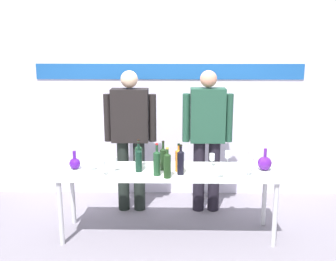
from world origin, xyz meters
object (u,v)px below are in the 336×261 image
Objects in this scene: wine_glass_right_2 at (228,155)px; decanter_blue_left at (75,163)px; decanter_blue_right at (265,163)px; presenter_left at (130,132)px; presenter_right at (207,133)px; wine_glass_left_0 at (102,165)px; wine_bottle_3 at (139,155)px; wine_glass_right_5 at (245,154)px; wine_glass_left_2 at (114,161)px; wine_bottle_0 at (179,159)px; wine_bottle_4 at (157,162)px; wine_glass_right_1 at (251,161)px; wine_glass_right_0 at (220,169)px; wine_bottle_1 at (163,158)px; wine_glass_right_4 at (249,167)px; wine_bottle_5 at (139,159)px; display_table at (168,176)px; wine_bottle_2 at (181,161)px; wine_bottle_6 at (168,164)px; wine_glass_right_3 at (212,157)px; wine_glass_left_1 at (91,162)px.

decanter_blue_left is at bearing -172.51° from wine_glass_right_2.
decanter_blue_right is 0.14× the size of presenter_left.
wine_glass_left_0 is at bearing -143.03° from presenter_right.
wine_bottle_3 reaches higher than wine_glass_right_2.
wine_glass_right_2 is at bearing 167.09° from wine_glass_right_5.
wine_bottle_0 is at bearing 2.10° from wine_glass_left_2.
wine_bottle_4 is 2.06× the size of wine_glass_right_5.
decanter_blue_right is 0.18m from wine_glass_right_1.
presenter_left reaches higher than wine_glass_right_5.
wine_glass_right_2 is (0.13, 0.46, 0.00)m from wine_glass_right_0.
wine_glass_right_2 is (-0.36, 0.22, 0.02)m from decanter_blue_right.
wine_bottle_4 reaches higher than wine_bottle_3.
wine_glass_right_4 is at bearing -12.36° from wine_bottle_1.
wine_glass_left_0 is at bearing -174.46° from wine_glass_right_1.
wine_glass_right_2 is (0.95, 0.28, -0.03)m from wine_bottle_5.
wine_glass_right_1 is at bearing -3.63° from wine_bottle_1.
wine_glass_right_5 is (0.94, 0.36, -0.02)m from wine_bottle_4.
wine_bottle_2 is at bearing -45.40° from display_table.
wine_bottle_4 reaches higher than wine_bottle_5.
wine_bottle_4 is 2.30× the size of wine_glass_right_4.
decanter_blue_left is at bearing 147.63° from wine_glass_left_0.
wine_glass_right_0 is at bearing -169.87° from wine_glass_right_4.
wine_glass_right_1 is at bearing 12.70° from wine_bottle_6.
wine_glass_right_4 is (1.11, -0.13, -0.03)m from wine_bottle_5.
wine_bottle_0 is 0.40m from wine_glass_right_3.
decanter_blue_left is 1.65m from wine_glass_right_2.
wine_glass_right_4 is (1.80, -0.20, 0.04)m from decanter_blue_left.
wine_bottle_3 reaches higher than decanter_blue_right.
decanter_blue_left is at bearing -174.57° from wine_glass_right_5.
wine_bottle_4 is (0.36, -0.81, -0.12)m from presenter_left.
wine_bottle_5 is 2.18× the size of wine_glass_right_4.
wine_bottle_0 reaches higher than wine_glass_right_0.
wine_glass_right_4 reaches higher than wine_glass_right_3.
presenter_left reaches higher than wine_bottle_4.
decanter_blue_right is at bearing 9.29° from wine_bottle_4.
wine_glass_right_3 is (-0.18, -0.09, -0.00)m from wine_glass_right_2.
wine_bottle_2 is 0.16m from wine_bottle_6.
display_table is 7.77× the size of wine_bottle_0.
decanter_blue_right is 1.04m from wine_bottle_6.
wine_glass_left_2 is 1.24m from wine_glass_right_2.
display_table is at bearing -160.48° from wine_glass_right_2.
wine_glass_left_1 is 0.97× the size of wine_glass_right_4.
wine_bottle_5 is 1.98× the size of wine_glass_left_0.
wine_glass_left_1 is 1.01× the size of wine_glass_right_0.
wine_bottle_0 is at bearing -154.04° from wine_glass_right_3.
wine_glass_left_1 is 0.87× the size of wine_glass_right_5.
wine_glass_right_5 is (-0.01, 0.24, 0.00)m from wine_glass_right_1.
decanter_blue_right is 1.14m from wine_bottle_4.
presenter_left reaches higher than wine_glass_left_0.
decanter_blue_left is 0.39m from wine_glass_left_0.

